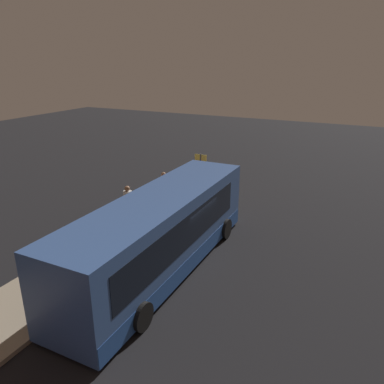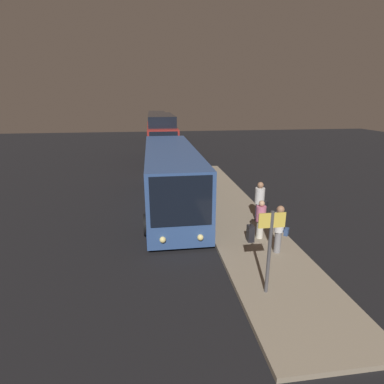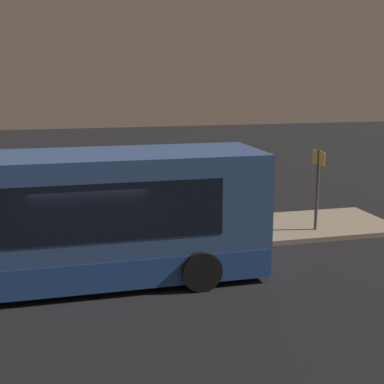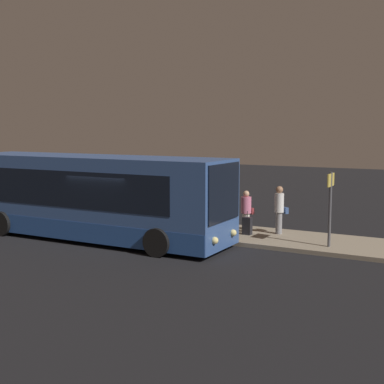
{
  "view_description": "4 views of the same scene",
  "coord_description": "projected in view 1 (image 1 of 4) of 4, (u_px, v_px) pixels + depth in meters",
  "views": [
    {
      "loc": [
        -12.61,
        -6.75,
        8.04
      ],
      "look_at": [
        2.76,
        0.83,
        1.94
      ],
      "focal_mm": 35.0,
      "sensor_mm": 36.0,
      "label": 1
    },
    {
      "loc": [
        14.41,
        -0.76,
        5.63
      ],
      "look_at": [
        2.76,
        0.83,
        1.94
      ],
      "focal_mm": 28.0,
      "sensor_mm": 36.0,
      "label": 2
    },
    {
      "loc": [
        -0.59,
        -12.37,
        4.9
      ],
      "look_at": [
        2.76,
        0.83,
        1.94
      ],
      "focal_mm": 50.0,
      "sensor_mm": 36.0,
      "label": 3
    },
    {
      "loc": [
        11.66,
        -15.44,
        4.2
      ],
      "look_at": [
        2.76,
        0.83,
        1.94
      ],
      "focal_mm": 50.0,
      "sensor_mm": 36.0,
      "label": 4
    }
  ],
  "objects": [
    {
      "name": "sign_post",
      "position": [
        201.0,
        169.0,
        22.67
      ],
      "size": [
        0.1,
        0.77,
        2.55
      ],
      "color": "#4C4C51",
      "rests_on": "platform"
    },
    {
      "name": "ground",
      "position": [
        181.0,
        256.0,
        16.17
      ],
      "size": [
        80.0,
        80.0,
        0.0
      ],
      "primitive_type": "plane",
      "color": "black"
    },
    {
      "name": "platform",
      "position": [
        121.0,
        240.0,
        17.46
      ],
      "size": [
        20.0,
        3.15,
        0.15
      ],
      "color": "gray",
      "rests_on": "ground"
    },
    {
      "name": "passenger_boarding",
      "position": [
        128.0,
        202.0,
        19.13
      ],
      "size": [
        0.68,
        0.69,
        1.87
      ],
      "rotation": [
        0.0,
        0.0,
        -0.78
      ],
      "color": "#4C476B",
      "rests_on": "platform"
    },
    {
      "name": "passenger_waiting",
      "position": [
        164.0,
        186.0,
        21.53
      ],
      "size": [
        0.56,
        0.6,
        1.83
      ],
      "rotation": [
        0.0,
        0.0,
        -0.62
      ],
      "color": "gray",
      "rests_on": "platform"
    },
    {
      "name": "passenger_with_bags",
      "position": [
        155.0,
        196.0,
        20.42
      ],
      "size": [
        0.47,
        0.62,
        1.61
      ],
      "rotation": [
        0.0,
        0.0,
        -0.21
      ],
      "color": "silver",
      "rests_on": "platform"
    },
    {
      "name": "bus_lead",
      "position": [
        160.0,
        234.0,
        14.66
      ],
      "size": [
        11.13,
        2.88,
        3.13
      ],
      "color": "#33518C",
      "rests_on": "ground"
    },
    {
      "name": "suitcase",
      "position": [
        166.0,
        205.0,
        20.6
      ],
      "size": [
        0.34,
        0.24,
        0.9
      ],
      "color": "black",
      "rests_on": "platform"
    }
  ]
}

